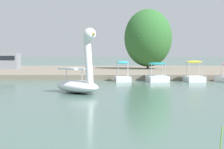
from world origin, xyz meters
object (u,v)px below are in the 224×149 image
at_px(swan_boat, 79,80).
at_px(pedal_boat_teal, 157,76).
at_px(pedal_boat_yellow, 194,76).
at_px(tree_willow_near_path, 148,38).
at_px(pedal_boat_cyan, 123,76).

distance_m(swan_boat, pedal_boat_teal, 10.41).
relative_size(swan_boat, pedal_boat_yellow, 1.59).
height_order(pedal_boat_yellow, tree_willow_near_path, tree_willow_near_path).
height_order(swan_boat, pedal_boat_cyan, swan_boat).
bearing_deg(swan_boat, pedal_boat_teal, 60.23).
relative_size(pedal_boat_cyan, pedal_boat_yellow, 0.85).
xyz_separation_m(swan_boat, tree_willow_near_path, (5.57, 23.73, 3.30)).
distance_m(pedal_boat_cyan, pedal_boat_teal, 2.68).
height_order(pedal_boat_cyan, pedal_boat_yellow, pedal_boat_yellow).
distance_m(pedal_boat_teal, tree_willow_near_path, 15.13).
distance_m(swan_boat, pedal_boat_cyan, 9.33).
xyz_separation_m(pedal_boat_cyan, tree_willow_near_path, (3.09, 14.75, 3.61)).
bearing_deg(tree_willow_near_path, pedal_boat_cyan, -101.82).
relative_size(swan_boat, pedal_boat_cyan, 1.87).
distance_m(swan_boat, pedal_boat_yellow, 12.05).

